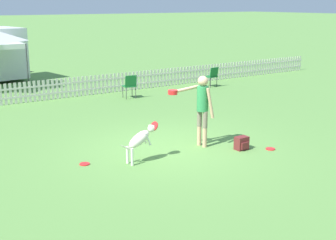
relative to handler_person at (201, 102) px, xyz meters
The scene contains 9 objects.
ground_plane 1.32m from the handler_person, 155.11° to the left, with size 240.00×240.00×0.00m, color #5B8C42.
handler_person is the anchor object (origin of this frame).
leaping_dog 1.90m from the handler_person, behind, with size 1.03×0.31×0.86m.
frisbee_near_handler 2.03m from the handler_person, 42.79° to the right, with size 0.23×0.23×0.02m.
frisbee_near_dog 3.15m from the handler_person, behind, with size 0.23×0.23×0.02m.
backpack_on_grass 1.40m from the handler_person, 49.41° to the right, with size 0.31×0.26×0.32m.
picket_fence 7.62m from the handler_person, 94.91° to the left, with size 26.49×0.04×0.74m.
folding_chair_blue_left 8.42m from the handler_person, 48.61° to the left, with size 0.52×0.53×0.83m.
folding_chair_center 6.34m from the handler_person, 76.13° to the left, with size 0.50×0.52×0.87m.
Camera 1 is at (-6.23, -9.00, 3.47)m, focal length 50.00 mm.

